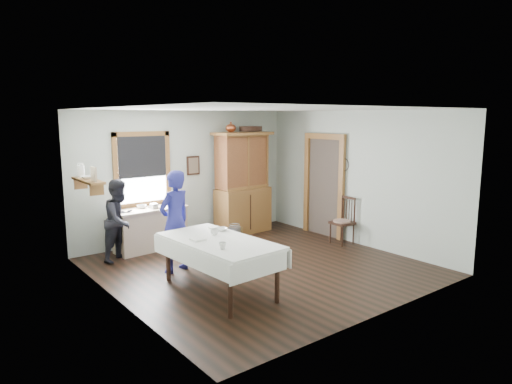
% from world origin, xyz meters
% --- Properties ---
extents(room, '(5.01, 5.01, 2.70)m').
position_xyz_m(room, '(0.00, 0.00, 1.35)').
color(room, black).
rests_on(room, ground).
extents(window, '(1.18, 0.07, 1.48)m').
position_xyz_m(window, '(-1.00, 2.46, 1.62)').
color(window, white).
rests_on(window, room).
extents(doorway, '(0.09, 1.14, 2.22)m').
position_xyz_m(doorway, '(2.46, 0.85, 1.16)').
color(doorway, '#483C33').
rests_on(doorway, room).
extents(wall_shelf, '(0.24, 1.00, 0.44)m').
position_xyz_m(wall_shelf, '(-2.37, 1.54, 1.57)').
color(wall_shelf, olive).
rests_on(wall_shelf, room).
extents(framed_picture, '(0.30, 0.04, 0.40)m').
position_xyz_m(framed_picture, '(0.15, 2.46, 1.55)').
color(framed_picture, '#331B11').
rests_on(framed_picture, room).
extents(rug_beater, '(0.01, 0.27, 0.27)m').
position_xyz_m(rug_beater, '(2.45, 0.30, 1.72)').
color(rug_beater, black).
rests_on(rug_beater, room).
extents(work_counter, '(1.48, 0.67, 0.82)m').
position_xyz_m(work_counter, '(-1.02, 2.14, 0.41)').
color(work_counter, tan).
rests_on(work_counter, room).
extents(china_hutch, '(1.34, 0.68, 2.25)m').
position_xyz_m(china_hutch, '(1.21, 2.13, 1.12)').
color(china_hutch, olive).
rests_on(china_hutch, room).
extents(dining_table, '(1.17, 2.04, 0.79)m').
position_xyz_m(dining_table, '(-1.17, -0.51, 0.40)').
color(dining_table, white).
rests_on(dining_table, room).
extents(spindle_chair, '(0.47, 0.47, 0.97)m').
position_xyz_m(spindle_chair, '(2.24, 0.11, 0.48)').
color(spindle_chair, '#331B11').
rests_on(spindle_chair, room).
extents(pail, '(0.27, 0.27, 0.28)m').
position_xyz_m(pail, '(0.69, 1.73, 0.14)').
color(pail, '#A2A6AA').
rests_on(pail, room).
extents(wicker_basket, '(0.39, 0.29, 0.22)m').
position_xyz_m(wicker_basket, '(0.76, 1.91, 0.11)').
color(wicker_basket, '#9E7B47').
rests_on(wicker_basket, room).
extents(woman_blue, '(0.66, 0.52, 1.59)m').
position_xyz_m(woman_blue, '(-1.24, 0.69, 0.79)').
color(woman_blue, navy).
rests_on(woman_blue, room).
extents(figure_dark, '(0.84, 0.78, 1.37)m').
position_xyz_m(figure_dark, '(-1.74, 1.84, 0.69)').
color(figure_dark, black).
rests_on(figure_dark, room).
extents(table_cup_a, '(0.15, 0.15, 0.10)m').
position_xyz_m(table_cup_a, '(-1.06, -0.24, 0.84)').
color(table_cup_a, white).
rests_on(table_cup_a, dining_table).
extents(table_cup_b, '(0.10, 0.10, 0.09)m').
position_xyz_m(table_cup_b, '(-1.38, -0.94, 0.84)').
color(table_cup_b, white).
rests_on(table_cup_b, dining_table).
extents(table_bowl, '(0.25, 0.25, 0.05)m').
position_xyz_m(table_bowl, '(-0.84, -0.09, 0.82)').
color(table_bowl, white).
rests_on(table_bowl, dining_table).
extents(counter_book, '(0.23, 0.25, 0.02)m').
position_xyz_m(counter_book, '(-0.99, 2.08, 0.83)').
color(counter_book, brown).
rests_on(counter_book, work_counter).
extents(counter_bowl, '(0.24, 0.24, 0.06)m').
position_xyz_m(counter_bowl, '(-1.14, 2.25, 0.85)').
color(counter_bowl, white).
rests_on(counter_bowl, work_counter).
extents(shelf_bowl, '(0.22, 0.22, 0.05)m').
position_xyz_m(shelf_bowl, '(-2.37, 1.55, 1.60)').
color(shelf_bowl, white).
rests_on(shelf_bowl, wall_shelf).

